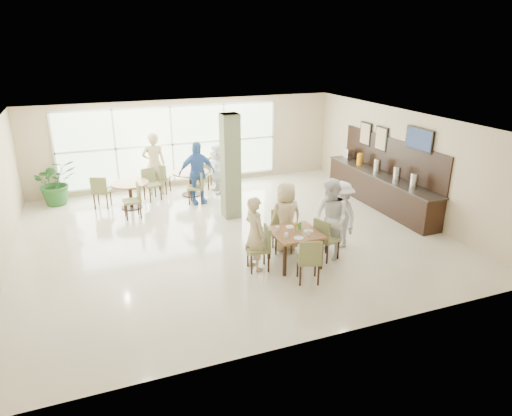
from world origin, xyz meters
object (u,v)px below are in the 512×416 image
object	(u,v)px
teen_left	(255,234)
adult_standing	(154,164)
round_table_right	(191,177)
teen_far	(286,217)
teen_standing	(341,215)
round_table_left	(130,189)
buffet_counter	(380,187)
potted_plant	(56,182)
adult_b	(217,169)
adult_a	(197,173)
teen_right	(330,219)
main_table	(295,236)

from	to	relation	value
teen_left	adult_standing	distance (m)	5.82
round_table_right	teen_left	world-z (taller)	teen_left
teen_far	teen_standing	size ratio (longest dim) A/B	1.03
round_table_left	buffet_counter	size ratio (longest dim) A/B	0.23
potted_plant	teen_standing	size ratio (longest dim) A/B	0.85
teen_standing	buffet_counter	bearing A→B (deg)	127.74
round_table_left	adult_b	distance (m)	2.76
round_table_left	teen_left	size ratio (longest dim) A/B	0.67
round_table_right	adult_a	bearing A→B (deg)	-89.14
teen_left	teen_standing	xyz separation A→B (m)	(2.25, 0.34, -0.01)
buffet_counter	potted_plant	distance (m)	9.42
adult_a	round_table_right	bearing A→B (deg)	87.49
round_table_right	adult_standing	size ratio (longest dim) A/B	0.58
teen_right	teen_standing	size ratio (longest dim) A/B	1.14
main_table	adult_b	world-z (taller)	adult_b
potted_plant	main_table	bearing A→B (deg)	-50.98
round_table_left	main_table	bearing A→B (deg)	-59.50
round_table_right	teen_left	distance (m)	5.26
round_table_left	buffet_counter	xyz separation A→B (m)	(6.77, -2.39, -0.01)
buffet_counter	adult_standing	size ratio (longest dim) A/B	2.41
teen_far	teen_right	bearing A→B (deg)	134.02
adult_standing	teen_far	bearing A→B (deg)	114.57
main_table	buffet_counter	size ratio (longest dim) A/B	0.21
buffet_counter	potted_plant	size ratio (longest dim) A/B	3.53
main_table	teen_right	size ratio (longest dim) A/B	0.55
main_table	adult_standing	distance (m)	6.16
potted_plant	teen_standing	bearing A→B (deg)	-41.56
potted_plant	adult_b	size ratio (longest dim) A/B	0.87
buffet_counter	teen_left	bearing A→B (deg)	-153.70
teen_right	teen_standing	bearing A→B (deg)	122.13
teen_left	teen_far	size ratio (longest dim) A/B	0.99
teen_far	round_table_right	bearing A→B (deg)	-79.83
teen_far	adult_a	bearing A→B (deg)	-77.32
adult_a	teen_right	bearing A→B (deg)	-71.30
potted_plant	teen_right	bearing A→B (deg)	-46.13
buffet_counter	teen_left	size ratio (longest dim) A/B	2.94
buffet_counter	adult_a	bearing A→B (deg)	156.83
round_table_left	teen_left	world-z (taller)	teen_left
round_table_left	adult_b	size ratio (longest dim) A/B	0.70
teen_far	adult_b	xyz separation A→B (m)	(-0.26, 4.60, -0.04)
potted_plant	teen_left	bearing A→B (deg)	-55.84
round_table_left	teen_far	distance (m)	5.10
main_table	adult_a	size ratio (longest dim) A/B	0.54
round_table_right	teen_far	xyz separation A→B (m)	(1.10, -4.64, 0.23)
teen_far	buffet_counter	bearing A→B (deg)	-158.49
teen_standing	round_table_left	bearing A→B (deg)	-136.97
round_table_left	potted_plant	bearing A→B (deg)	150.67
adult_standing	teen_standing	bearing A→B (deg)	124.22
round_table_left	potted_plant	size ratio (longest dim) A/B	0.81
round_table_right	teen_far	world-z (taller)	teen_far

